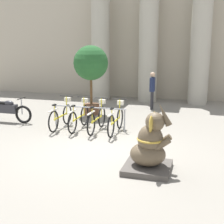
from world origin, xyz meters
TOP-DOWN VIEW (x-y plane):
  - ground_plane at (0.00, 0.00)m, footprint 60.00×60.00m
  - building_facade at (0.00, 8.60)m, footprint 20.00×0.20m
  - column_left at (-2.42, 7.60)m, footprint 1.15×1.15m
  - column_middle at (0.00, 7.60)m, footprint 1.15×1.15m
  - column_right at (2.42, 7.60)m, footprint 1.15×1.15m
  - bike_rack at (-1.00, 1.95)m, footprint 2.56×0.05m
  - bicycle_0 at (-1.98, 1.84)m, footprint 0.48×1.80m
  - bicycle_1 at (-1.32, 1.87)m, footprint 0.48×1.80m
  - bicycle_2 at (-0.67, 1.82)m, footprint 0.48×1.80m
  - bicycle_3 at (-0.02, 1.80)m, footprint 0.48×1.80m
  - elephant_statue at (1.54, -0.97)m, footprint 1.05×1.05m
  - motorcycle at (-4.21, 2.00)m, footprint 2.03×0.55m
  - person_pedestrian at (0.53, 5.73)m, footprint 0.22×0.47m
  - potted_tree at (-1.68, 4.09)m, footprint 1.38×1.38m

SIDE VIEW (x-z plane):
  - ground_plane at x=0.00m, z-range 0.00..0.00m
  - bicycle_0 at x=-1.98m, z-range -0.10..0.94m
  - bicycle_1 at x=-1.32m, z-range -0.10..0.94m
  - bicycle_2 at x=-0.67m, z-range -0.10..0.94m
  - bicycle_3 at x=-0.02m, z-range -0.10..0.94m
  - motorcycle at x=-4.21m, z-range -0.01..0.91m
  - elephant_statue at x=1.54m, z-range -0.26..1.36m
  - bike_rack at x=-1.00m, z-range 0.19..0.96m
  - person_pedestrian at x=0.53m, z-range 0.16..1.78m
  - potted_tree at x=-1.68m, z-range 0.57..3.35m
  - column_left at x=-2.42m, z-range 0.04..5.20m
  - column_middle at x=0.00m, z-range 0.04..5.20m
  - column_right at x=2.42m, z-range 0.04..5.20m
  - building_facade at x=0.00m, z-range 0.00..6.00m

